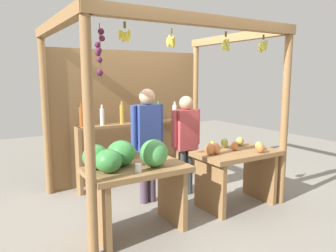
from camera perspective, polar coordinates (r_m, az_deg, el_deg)
ground_plane at (r=4.77m, az=-1.29°, el=-12.49°), size 12.00×12.00×0.00m
market_stall at (r=4.84m, az=-4.00°, el=4.89°), size 2.78×2.13×2.38m
fruit_counter_left at (r=3.57m, az=-6.68°, el=-7.89°), size 1.14×0.67×1.05m
fruit_counter_right at (r=4.43m, az=11.87°, el=-6.81°), size 1.12×0.64×0.90m
bottle_shelf_unit at (r=5.17m, az=-6.27°, el=-1.73°), size 1.78×0.22×1.35m
vendor_man at (r=4.36m, az=-3.66°, el=-1.72°), size 0.48×0.21×1.57m
vendor_woman at (r=4.67m, az=3.16°, el=-1.98°), size 0.48×0.20×1.45m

